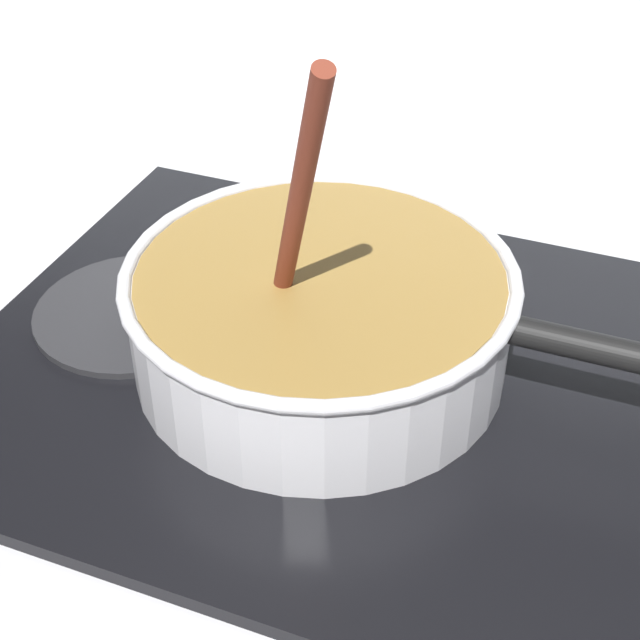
% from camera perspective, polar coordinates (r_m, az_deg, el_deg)
% --- Properties ---
extents(ground, '(2.40, 1.60, 0.04)m').
position_cam_1_polar(ground, '(0.69, -0.69, -12.72)').
color(ground, '#B7B7BC').
extents(hob_plate, '(0.56, 0.48, 0.01)m').
position_cam_1_polar(hob_plate, '(0.78, 0.00, -2.83)').
color(hob_plate, black).
rests_on(hob_plate, ground).
extents(burner_ring, '(0.20, 0.20, 0.01)m').
position_cam_1_polar(burner_ring, '(0.77, 0.00, -2.26)').
color(burner_ring, '#592D0C').
rests_on(burner_ring, hob_plate).
extents(spare_burner, '(0.17, 0.17, 0.01)m').
position_cam_1_polar(spare_burner, '(0.83, -10.98, 0.45)').
color(spare_burner, '#262628').
rests_on(spare_burner, hob_plate).
extents(cooking_pan, '(0.43, 0.30, 0.29)m').
position_cam_1_polar(cooking_pan, '(0.74, 0.07, 0.30)').
color(cooking_pan, silver).
rests_on(cooking_pan, hob_plate).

